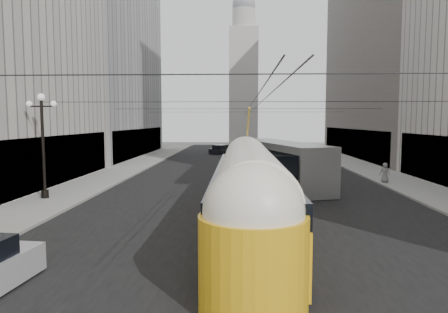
{
  "coord_description": "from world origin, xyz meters",
  "views": [
    {
      "loc": [
        -0.61,
        -5.71,
        4.89
      ],
      "look_at": [
        -1.44,
        14.45,
        3.07
      ],
      "focal_mm": 32.0,
      "sensor_mm": 36.0,
      "label": 1
    }
  ],
  "objects": [
    {
      "name": "road",
      "position": [
        0.0,
        32.5,
        0.0
      ],
      "size": [
        20.0,
        85.0,
        0.02
      ],
      "primitive_type": "cube",
      "color": "black",
      "rests_on": "ground"
    },
    {
      "name": "sidewalk_left",
      "position": [
        -12.0,
        36.0,
        0.07
      ],
      "size": [
        4.0,
        72.0,
        0.15
      ],
      "primitive_type": "cube",
      "color": "gray",
      "rests_on": "ground"
    },
    {
      "name": "sidewalk_right",
      "position": [
        12.0,
        36.0,
        0.07
      ],
      "size": [
        4.0,
        72.0,
        0.15
      ],
      "primitive_type": "cube",
      "color": "gray",
      "rests_on": "ground"
    },
    {
      "name": "rail_left",
      "position": [
        -0.75,
        32.5,
        0.0
      ],
      "size": [
        0.12,
        85.0,
        0.04
      ],
      "primitive_type": "cube",
      "color": "gray",
      "rests_on": "ground"
    },
    {
      "name": "rail_right",
      "position": [
        0.75,
        32.5,
        0.0
      ],
      "size": [
        0.12,
        85.0,
        0.04
      ],
      "primitive_type": "cube",
      "color": "gray",
      "rests_on": "ground"
    },
    {
      "name": "building_left_far",
      "position": [
        -19.99,
        48.0,
        14.31
      ],
      "size": [
        12.6,
        28.6,
        28.6
      ],
      "color": "#999999",
      "rests_on": "ground"
    },
    {
      "name": "building_right_far",
      "position": [
        20.0,
        48.0,
        16.31
      ],
      "size": [
        12.6,
        32.6,
        32.6
      ],
      "color": "#514C47",
      "rests_on": "ground"
    },
    {
      "name": "distant_tower",
      "position": [
        0.0,
        80.0,
        14.97
      ],
      "size": [
        6.0,
        6.0,
        31.36
      ],
      "color": "#B2AFA8",
      "rests_on": "ground"
    },
    {
      "name": "lamppost_left_mid",
      "position": [
        -12.6,
        18.0,
        3.74
      ],
      "size": [
        1.86,
        0.44,
        6.37
      ],
      "color": "black",
      "rests_on": "sidewalk_left"
    },
    {
      "name": "catenary",
      "position": [
        0.12,
        31.49,
        5.88
      ],
      "size": [
        25.0,
        72.0,
        0.23
      ],
      "color": "black",
      "rests_on": "ground"
    },
    {
      "name": "streetcar",
      "position": [
        -0.24,
        11.75,
        1.91
      ],
      "size": [
        2.92,
        17.84,
        3.91
      ],
      "color": "gold",
      "rests_on": "ground"
    },
    {
      "name": "city_bus",
      "position": [
        2.52,
        24.63,
        1.79
      ],
      "size": [
        6.09,
        13.32,
        3.27
      ],
      "color": "#989A9D",
      "rests_on": "ground"
    },
    {
      "name": "sedan_white_far",
      "position": [
        4.2,
        47.69,
        0.72
      ],
      "size": [
        2.98,
        5.32,
        1.58
      ],
      "color": "silver",
      "rests_on": "ground"
    },
    {
      "name": "sedan_dark_far",
      "position": [
        -3.59,
        53.18,
        0.6
      ],
      "size": [
        3.25,
        4.53,
        1.32
      ],
      "color": "black",
      "rests_on": "ground"
    },
    {
      "name": "pedestrian_sidewalk_right",
      "position": [
        10.5,
        25.14,
        0.91
      ],
      "size": [
        0.81,
        0.58,
        1.52
      ],
      "primitive_type": "imported",
      "rotation": [
        0.0,
        0.0,
        2.97
      ],
      "color": "slate",
      "rests_on": "sidewalk_right"
    }
  ]
}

